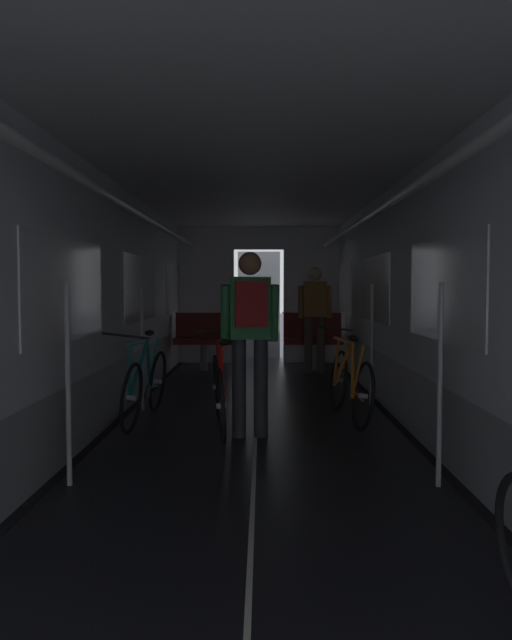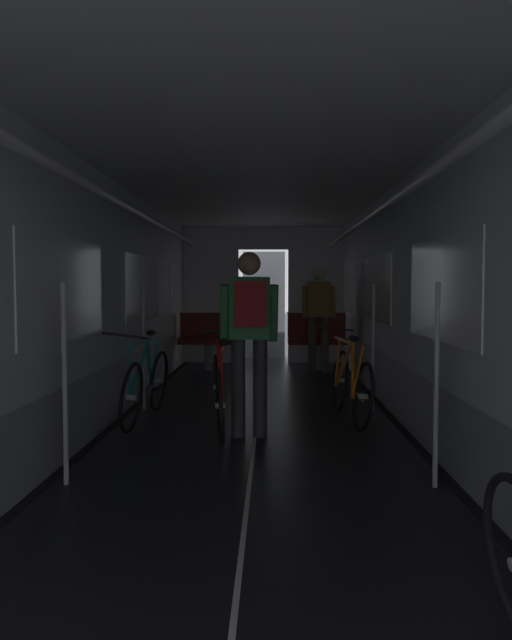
{
  "view_description": "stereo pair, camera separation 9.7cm",
  "coord_description": "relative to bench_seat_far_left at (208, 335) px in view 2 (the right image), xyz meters",
  "views": [
    {
      "loc": [
        0.06,
        -2.05,
        1.36
      ],
      "look_at": [
        0.0,
        3.92,
        1.05
      ],
      "focal_mm": 34.45,
      "sensor_mm": 36.0,
      "label": 1
    },
    {
      "loc": [
        0.15,
        -2.05,
        1.36
      ],
      "look_at": [
        0.0,
        3.92,
        1.05
      ],
      "focal_mm": 34.45,
      "sensor_mm": 36.0,
      "label": 2
    }
  ],
  "objects": [
    {
      "name": "bench_seat_far_right",
      "position": [
        1.8,
        0.0,
        0.0
      ],
      "size": [
        0.98,
        0.51,
        0.95
      ],
      "color": "gray",
      "rests_on": "ground"
    },
    {
      "name": "bicycle_orange",
      "position": [
        1.86,
        -3.84,
        -0.19
      ],
      "size": [
        0.49,
        1.69,
        0.95
      ],
      "color": "black",
      "rests_on": "ground"
    },
    {
      "name": "person_cyclist_aisle",
      "position": [
        0.85,
        -4.61,
        0.45
      ],
      "size": [
        0.54,
        0.4,
        1.69
      ],
      "color": "#2D2D33",
      "rests_on": "ground"
    },
    {
      "name": "bench_seat_far_left",
      "position": [
        0.0,
        0.0,
        0.0
      ],
      "size": [
        0.98,
        0.51,
        0.95
      ],
      "color": "gray",
      "rests_on": "ground"
    },
    {
      "name": "person_standing_near_bench",
      "position": [
        1.8,
        -0.38,
        0.41
      ],
      "size": [
        0.53,
        0.23,
        1.69
      ],
      "color": "brown",
      "rests_on": "ground"
    },
    {
      "name": "bicycle_red_in_aisle",
      "position": [
        0.55,
        -4.34,
        -0.18
      ],
      "size": [
        0.44,
        1.69,
        0.94
      ],
      "color": "black",
      "rests_on": "ground"
    },
    {
      "name": "bicycle_teal",
      "position": [
        -0.22,
        -3.95,
        -0.19
      ],
      "size": [
        0.44,
        1.69,
        0.95
      ],
      "color": "black",
      "rests_on": "ground"
    },
    {
      "name": "train_car_shell",
      "position": [
        0.9,
        -4.47,
        1.13
      ],
      "size": [
        3.14,
        12.34,
        2.57
      ],
      "color": "black",
      "rests_on": "ground"
    }
  ]
}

